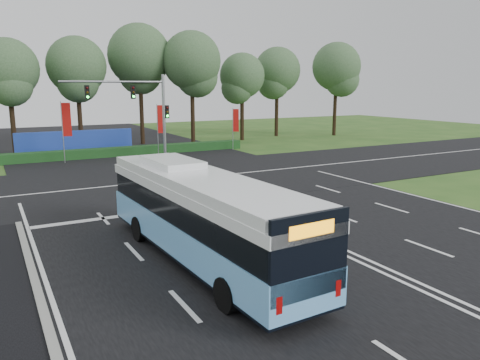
# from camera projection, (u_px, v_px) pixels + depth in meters

# --- Properties ---
(ground) EXTENTS (120.00, 120.00, 0.00)m
(ground) POSITION_uv_depth(u_px,v_px,m) (282.00, 227.00, 20.46)
(ground) COLOR #28511B
(ground) RESTS_ON ground
(road_main) EXTENTS (20.00, 120.00, 0.04)m
(road_main) POSITION_uv_depth(u_px,v_px,m) (282.00, 227.00, 20.45)
(road_main) COLOR black
(road_main) RESTS_ON ground
(road_cross) EXTENTS (120.00, 14.00, 0.05)m
(road_cross) POSITION_uv_depth(u_px,v_px,m) (181.00, 180.00, 30.78)
(road_cross) COLOR black
(road_cross) RESTS_ON ground
(kerb_strip) EXTENTS (0.25, 18.00, 0.12)m
(kerb_strip) POSITION_uv_depth(u_px,v_px,m) (41.00, 304.00, 13.12)
(kerb_strip) COLOR gray
(kerb_strip) RESTS_ON ground
(city_bus) EXTENTS (2.98, 11.77, 3.35)m
(city_bus) POSITION_uv_depth(u_px,v_px,m) (202.00, 216.00, 16.09)
(city_bus) COLOR #6AB6F7
(city_bus) RESTS_ON ground
(banner_flag_left) EXTENTS (0.70, 0.24, 4.90)m
(banner_flag_left) POSITION_uv_depth(u_px,v_px,m) (66.00, 124.00, 36.68)
(banner_flag_left) COLOR gray
(banner_flag_left) RESTS_ON ground
(banner_flag_mid) EXTENTS (0.67, 0.13, 4.54)m
(banner_flag_mid) POSITION_uv_depth(u_px,v_px,m) (160.00, 122.00, 40.80)
(banner_flag_mid) COLOR gray
(banner_flag_mid) RESTS_ON ground
(banner_flag_right) EXTENTS (0.55, 0.28, 4.02)m
(banner_flag_right) POSITION_uv_depth(u_px,v_px,m) (235.00, 123.00, 44.63)
(banner_flag_right) COLOR gray
(banner_flag_right) RESTS_ON ground
(traffic_light_gantry) EXTENTS (8.41, 0.28, 7.00)m
(traffic_light_gantry) POSITION_uv_depth(u_px,v_px,m) (142.00, 104.00, 37.27)
(traffic_light_gantry) COLOR gray
(traffic_light_gantry) RESTS_ON ground
(hedge) EXTENTS (22.00, 1.20, 0.80)m
(hedge) POSITION_uv_depth(u_px,v_px,m) (128.00, 151.00, 41.45)
(hedge) COLOR #163D18
(hedge) RESTS_ON ground
(blue_hoarding) EXTENTS (10.00, 0.30, 2.20)m
(blue_hoarding) POSITION_uv_depth(u_px,v_px,m) (76.00, 143.00, 41.59)
(blue_hoarding) COLOR #1E3CA6
(blue_hoarding) RESTS_ON ground
(eucalyptus_row) EXTENTS (54.53, 8.85, 12.38)m
(eucalyptus_row) POSITION_uv_depth(u_px,v_px,m) (144.00, 65.00, 47.00)
(eucalyptus_row) COLOR black
(eucalyptus_row) RESTS_ON ground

